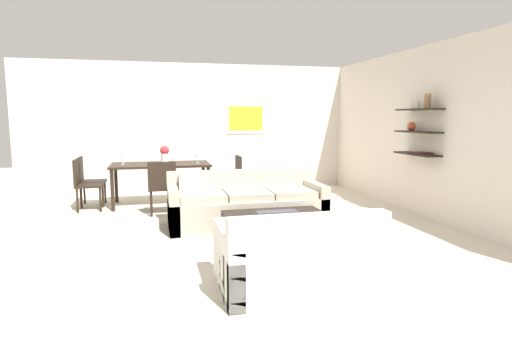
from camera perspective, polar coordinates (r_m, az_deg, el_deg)
The scene contains 17 objects.
ground_plane at distance 6.01m, azimuth -1.60°, elevation -7.42°, with size 18.00×18.00×0.00m, color beige.
back_wall_unit at distance 9.33m, azimuth -4.33°, elevation 6.43°, with size 8.40×0.09×2.70m.
right_wall_shelf_unit at distance 7.56m, azimuth 20.50°, elevation 5.60°, with size 0.34×8.20×2.70m.
sofa_beige at distance 6.28m, azimuth -1.43°, elevation -4.01°, with size 2.25×0.90×0.78m.
loveseat_white at distance 4.02m, azimuth 5.39°, elevation -10.91°, with size 1.42×0.90×0.78m.
coffee_table at distance 5.29m, azimuth 2.98°, elevation -7.44°, with size 1.27×0.97×0.38m.
decorative_bowl at distance 5.15m, azimuth 2.70°, elevation -5.24°, with size 0.30×0.30×0.07m.
candle_jar at distance 5.25m, azimuth 5.09°, elevation -5.06°, with size 0.07×0.07×0.07m, color silver.
dining_table at distance 7.86m, azimuth -12.66°, elevation 1.05°, with size 1.74×0.89×0.75m.
dining_chair_right_near at distance 7.80m, azimuth -3.17°, elevation -0.10°, with size 0.44×0.44×0.88m.
dining_chair_foot at distance 7.03m, azimuth -12.48°, elevation -1.15°, with size 0.44×0.44×0.88m.
dining_chair_left_near at distance 7.76m, azimuth -22.06°, elevation -0.71°, with size 0.44×0.44×0.88m.
dining_chair_left_far at distance 8.16m, azimuth -21.65°, elevation -0.30°, with size 0.44×0.44×0.88m.
wine_glass_left_far at distance 7.96m, azimuth -17.44°, elevation 2.43°, with size 0.08×0.08×0.18m.
wine_glass_left_near at distance 7.74m, azimuth -17.54°, elevation 2.17°, with size 0.07×0.07×0.16m.
wine_glass_right_near at distance 7.76m, azimuth -7.84°, elevation 2.55°, with size 0.07×0.07×0.18m.
centerpiece_vase at distance 7.78m, azimuth -12.15°, elevation 2.82°, with size 0.16×0.16×0.32m.
Camera 1 is at (-1.20, -5.67, 1.59)m, focal length 29.84 mm.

